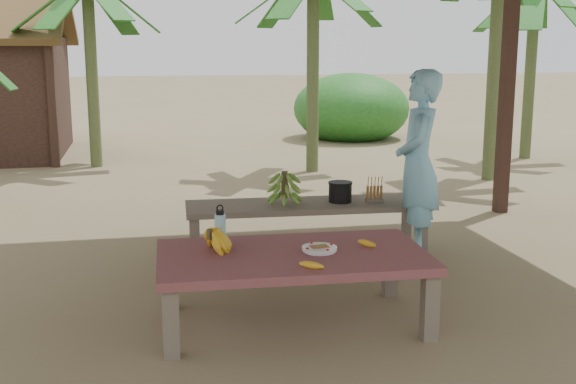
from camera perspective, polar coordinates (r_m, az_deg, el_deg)
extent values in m
plane|color=brown|center=(5.53, 1.36, -8.19)|extent=(80.00, 80.00, 0.00)
cube|color=black|center=(8.38, 16.90, 7.53)|extent=(0.13, 0.13, 2.70)
cube|color=brown|center=(4.48, -9.23, -10.19)|extent=(0.10, 0.10, 0.44)
cube|color=brown|center=(4.76, 11.14, -8.90)|extent=(0.10, 0.10, 0.44)
cube|color=brown|center=(5.27, -9.33, -6.83)|extent=(0.10, 0.10, 0.44)
cube|color=brown|center=(5.51, 8.06, -5.95)|extent=(0.10, 0.10, 0.44)
cube|color=maroon|center=(4.86, 0.37, -5.16)|extent=(1.83, 1.06, 0.06)
cube|color=brown|center=(6.33, -7.35, -3.83)|extent=(0.08, 0.08, 0.40)
cube|color=brown|center=(6.70, 10.58, -3.07)|extent=(0.08, 0.08, 0.40)
cube|color=brown|center=(6.77, -7.47, -2.80)|extent=(0.08, 0.08, 0.40)
cube|color=brown|center=(7.12, 9.36, -2.15)|extent=(0.08, 0.08, 0.40)
cube|color=brown|center=(6.60, 1.52, -1.08)|extent=(2.22, 0.70, 0.05)
cylinder|color=white|center=(4.88, 2.50, -4.65)|extent=(0.22, 0.22, 0.01)
cylinder|color=white|center=(4.88, 2.50, -4.47)|extent=(0.24, 0.24, 0.02)
cube|color=brown|center=(4.88, 2.50, -4.40)|extent=(0.13, 0.10, 0.02)
ellipsoid|color=yellow|center=(4.51, 1.88, -5.80)|extent=(0.17, 0.09, 0.04)
ellipsoid|color=yellow|center=(5.02, 6.26, -4.06)|extent=(0.13, 0.12, 0.04)
cylinder|color=#40A4CA|center=(5.01, -5.37, -3.01)|extent=(0.08, 0.08, 0.22)
cylinder|color=black|center=(4.98, -5.40, -1.61)|extent=(0.06, 0.06, 0.03)
torus|color=black|center=(4.98, -5.41, -1.28)|extent=(0.05, 0.01, 0.05)
cylinder|color=black|center=(6.63, 4.15, -0.02)|extent=(0.21, 0.21, 0.18)
imported|color=#77BEE2|center=(6.49, 10.22, 2.20)|extent=(0.59, 0.71, 1.66)
cylinder|color=#596638|center=(10.43, 15.98, 9.57)|extent=(0.18, 0.18, 3.17)
cylinder|color=#596638|center=(10.72, 1.97, 9.49)|extent=(0.18, 0.18, 2.96)
cylinder|color=#596638|center=(11.53, -15.24, 9.02)|extent=(0.18, 0.18, 2.87)
cylinder|color=#596638|center=(12.63, 18.60, 9.05)|extent=(0.18, 0.18, 2.89)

